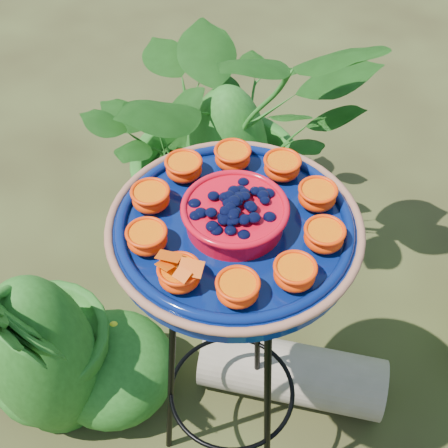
{
  "coord_description": "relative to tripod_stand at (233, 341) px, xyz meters",
  "views": [
    {
      "loc": [
        0.36,
        -0.73,
        1.78
      ],
      "look_at": [
        -0.05,
        -0.1,
        0.96
      ],
      "focal_mm": 50.0,
      "sensor_mm": 36.0,
      "label": 1
    }
  ],
  "objects": [
    {
      "name": "feeder_dish",
      "position": [
        -0.0,
        -0.0,
        0.39
      ],
      "size": [
        0.5,
        0.5,
        0.11
      ],
      "rotation": [
        0.0,
        0.0,
        0.11
      ],
      "color": "#06174F",
      "rests_on": "tripod_stand"
    },
    {
      "name": "tripod_stand",
      "position": [
        0.0,
        0.0,
        0.0
      ],
      "size": [
        0.36,
        0.37,
        0.9
      ],
      "rotation": [
        0.0,
        0.0,
        0.11
      ],
      "color": "black",
      "rests_on": "ground"
    },
    {
      "name": "ground_plane",
      "position": [
        0.05,
        0.08,
        -0.54
      ],
      "size": [
        20.0,
        20.0,
        0.0
      ],
      "primitive_type": "plane",
      "color": "black",
      "rests_on": "ground"
    },
    {
      "name": "shrub_back_left",
      "position": [
        -0.46,
        0.68,
        -0.06
      ],
      "size": [
        1.15,
        1.15,
        0.97
      ],
      "primitive_type": "imported",
      "rotation": [
        0.0,
        0.0,
        0.76
      ],
      "color": "#1F5316",
      "rests_on": "ground"
    },
    {
      "name": "driftwood_log",
      "position": [
        0.06,
        0.25,
        -0.45
      ],
      "size": [
        0.58,
        0.36,
        0.18
      ],
      "primitive_type": "cylinder",
      "rotation": [
        0.0,
        1.57,
        0.36
      ],
      "color": "gray",
      "rests_on": "ground"
    },
    {
      "name": "shrub_front_left",
      "position": [
        -0.47,
        -0.2,
        -0.13
      ],
      "size": [
        0.58,
        0.58,
        0.83
      ],
      "primitive_type": "imported",
      "rotation": [
        0.0,
        0.0,
        5.52
      ],
      "color": "#1F5316",
      "rests_on": "ground"
    }
  ]
}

